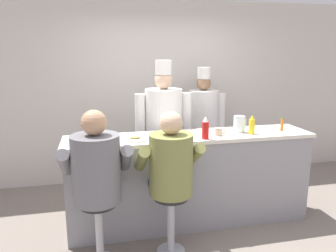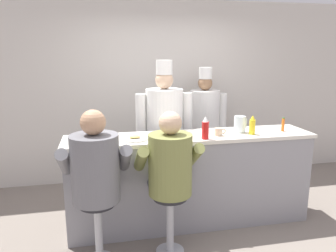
% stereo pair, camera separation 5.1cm
% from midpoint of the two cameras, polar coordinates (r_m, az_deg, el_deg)
% --- Properties ---
extents(ground_plane, '(20.00, 20.00, 0.00)m').
position_cam_midpoint_polar(ground_plane, '(3.77, 4.62, -18.20)').
color(ground_plane, slate).
extents(wall_back, '(10.00, 0.06, 2.70)m').
position_cam_midpoint_polar(wall_back, '(5.04, -1.33, 5.98)').
color(wall_back, beige).
rests_on(wall_back, ground_plane).
extents(diner_counter, '(2.76, 0.56, 1.05)m').
position_cam_midpoint_polar(diner_counter, '(3.78, 3.47, -9.24)').
color(diner_counter, gray).
rests_on(diner_counter, ground_plane).
extents(ketchup_bottle_red, '(0.07, 0.07, 0.24)m').
position_cam_midpoint_polar(ketchup_bottle_red, '(3.44, 6.11, -0.41)').
color(ketchup_bottle_red, red).
rests_on(ketchup_bottle_red, diner_counter).
extents(mustard_bottle_yellow, '(0.07, 0.07, 0.22)m').
position_cam_midpoint_polar(mustard_bottle_yellow, '(3.75, 14.02, 0.15)').
color(mustard_bottle_yellow, yellow).
rests_on(mustard_bottle_yellow, diner_counter).
extents(hot_sauce_bottle_orange, '(0.03, 0.03, 0.16)m').
position_cam_midpoint_polar(hot_sauce_bottle_orange, '(4.01, 18.90, 0.28)').
color(hot_sauce_bottle_orange, orange).
rests_on(hot_sauce_bottle_orange, diner_counter).
extents(water_pitcher_clear, '(0.15, 0.13, 0.19)m').
position_cam_midpoint_polar(water_pitcher_clear, '(3.81, 11.92, 0.35)').
color(water_pitcher_clear, silver).
rests_on(water_pitcher_clear, diner_counter).
extents(breakfast_plate, '(0.26, 0.26, 0.05)m').
position_cam_midpoint_polar(breakfast_plate, '(3.42, -6.20, -2.20)').
color(breakfast_plate, white).
rests_on(breakfast_plate, diner_counter).
extents(cereal_bowl, '(0.16, 0.16, 0.05)m').
position_cam_midpoint_polar(cereal_bowl, '(3.40, -12.21, -2.31)').
color(cereal_bowl, white).
rests_on(cereal_bowl, diner_counter).
extents(coffee_mug_tan, '(0.13, 0.09, 0.08)m').
position_cam_midpoint_polar(coffee_mug_tan, '(3.62, 8.40, -0.98)').
color(coffee_mug_tan, beige).
rests_on(coffee_mug_tan, diner_counter).
extents(coffee_mug_white, '(0.13, 0.08, 0.09)m').
position_cam_midpoint_polar(coffee_mug_white, '(3.55, 0.61, -1.11)').
color(coffee_mug_white, white).
rests_on(coffee_mug_white, diner_counter).
extents(diner_seated_grey, '(0.66, 0.65, 1.46)m').
position_cam_midpoint_polar(diner_seated_grey, '(3.05, -12.84, -7.69)').
color(diner_seated_grey, '#B2B5BA').
rests_on(diner_seated_grey, ground_plane).
extents(diner_seated_olive, '(0.62, 0.62, 1.42)m').
position_cam_midpoint_polar(diner_seated_olive, '(3.12, -0.09, -7.23)').
color(diner_seated_olive, '#B2B5BA').
rests_on(diner_seated_olive, ground_plane).
extents(cook_in_whites_near, '(0.72, 0.46, 1.85)m').
position_cam_midpoint_polar(cook_in_whites_near, '(4.14, -1.12, -0.17)').
color(cook_in_whites_near, '#232328').
rests_on(cook_in_whites_near, ground_plane).
extents(cook_in_whites_far, '(0.68, 0.43, 1.73)m').
position_cam_midpoint_polar(cook_in_whites_far, '(4.86, 5.80, 0.92)').
color(cook_in_whites_far, '#232328').
rests_on(cook_in_whites_far, ground_plane).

